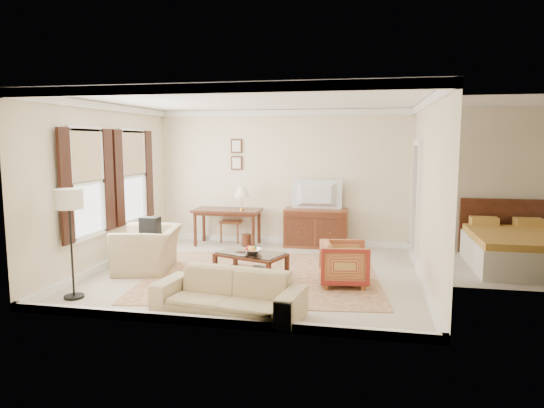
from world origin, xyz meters
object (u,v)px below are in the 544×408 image
(tv, at_px, (316,185))
(striped_armchair, at_px, (344,261))
(sideboard, at_px, (316,228))
(club_armchair, at_px, (148,242))
(writing_desk, at_px, (227,214))
(coffee_table, at_px, (251,259))
(sofa, at_px, (228,286))

(tv, relative_size, striped_armchair, 1.34)
(sideboard, relative_size, club_armchair, 1.15)
(writing_desk, distance_m, club_armchair, 2.39)
(writing_desk, bearing_deg, tv, 4.60)
(sideboard, relative_size, striped_armchair, 1.77)
(coffee_table, relative_size, club_armchair, 1.06)
(writing_desk, distance_m, sideboard, 1.92)
(sideboard, relative_size, sofa, 0.68)
(tv, bearing_deg, sofa, 80.95)
(writing_desk, relative_size, tv, 1.42)
(sideboard, distance_m, coffee_table, 2.77)
(coffee_table, relative_size, sofa, 0.63)
(coffee_table, xyz_separation_m, club_armchair, (-1.89, 0.23, 0.16))
(coffee_table, distance_m, club_armchair, 1.91)
(writing_desk, relative_size, sofa, 0.74)
(tv, relative_size, club_armchair, 0.87)
(sideboard, bearing_deg, striped_armchair, -74.64)
(writing_desk, bearing_deg, coffee_table, -65.58)
(sideboard, xyz_separation_m, club_armchair, (-2.65, -2.43, 0.10))
(striped_armchair, relative_size, club_armchair, 0.65)
(tv, distance_m, coffee_table, 2.92)
(club_armchair, bearing_deg, sideboard, 122.01)
(coffee_table, height_order, club_armchair, club_armchair)
(tv, distance_m, club_armchair, 3.68)
(writing_desk, xyz_separation_m, sofa, (1.22, -4.07, -0.29))
(tv, xyz_separation_m, club_armchair, (-2.65, -2.41, -0.81))
(coffee_table, bearing_deg, sideboard, 74.09)
(coffee_table, distance_m, sofa, 1.58)
(tv, height_order, sofa, tv)
(tv, xyz_separation_m, sofa, (-0.67, -4.23, -0.94))
(tv, bearing_deg, coffee_table, 73.97)
(sideboard, distance_m, club_armchair, 3.60)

